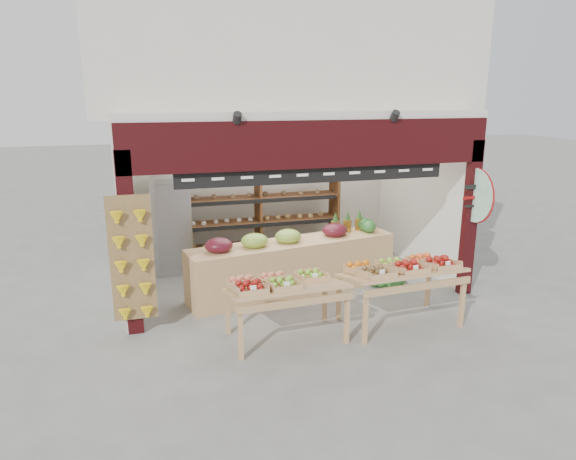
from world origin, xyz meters
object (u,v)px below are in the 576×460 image
at_px(refrigerator, 173,224).
at_px(watermelon_pile, 386,276).
at_px(cardboard_stack, 228,268).
at_px(display_table_left, 278,286).
at_px(back_shelving, 258,205).
at_px(display_table_right, 401,269).
at_px(mid_counter, 293,265).

distance_m(refrigerator, watermelon_pile, 4.16).
relative_size(refrigerator, watermelon_pile, 2.73).
distance_m(cardboard_stack, watermelon_pile, 2.91).
distance_m(refrigerator, cardboard_stack, 1.41).
bearing_deg(refrigerator, display_table_left, -65.22).
bearing_deg(refrigerator, watermelon_pile, -22.41).
height_order(back_shelving, display_table_left, back_shelving).
xyz_separation_m(cardboard_stack, display_table_right, (2.15, -2.58, 0.62)).
xyz_separation_m(back_shelving, cardboard_stack, (-0.80, -0.88, -0.96)).
bearing_deg(refrigerator, back_shelving, 7.45).
bearing_deg(refrigerator, cardboard_stack, -36.73).
relative_size(refrigerator, display_table_right, 1.06).
distance_m(back_shelving, display_table_left, 3.51).
xyz_separation_m(mid_counter, display_table_left, (-0.71, -1.65, 0.30)).
relative_size(mid_counter, watermelon_pile, 5.46).
relative_size(refrigerator, display_table_left, 1.13).
xyz_separation_m(display_table_right, watermelon_pile, (0.55, 1.49, -0.67)).
distance_m(refrigerator, display_table_right, 4.58).
bearing_deg(back_shelving, display_table_left, -98.73).
bearing_deg(back_shelving, display_table_right, -68.65).
relative_size(display_table_left, display_table_right, 0.93).
relative_size(mid_counter, display_table_right, 2.12).
xyz_separation_m(back_shelving, display_table_left, (-0.53, -3.45, -0.40)).
distance_m(back_shelving, mid_counter, 1.94).
relative_size(back_shelving, cardboard_stack, 3.20).
bearing_deg(cardboard_stack, back_shelving, 47.78).
bearing_deg(back_shelving, cardboard_stack, -132.22).
xyz_separation_m(refrigerator, watermelon_pile, (3.61, -1.92, -0.76)).
distance_m(refrigerator, mid_counter, 2.61).
relative_size(back_shelving, display_table_right, 1.87).
bearing_deg(mid_counter, watermelon_pile, -5.71).
bearing_deg(display_table_right, display_table_left, 179.51).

